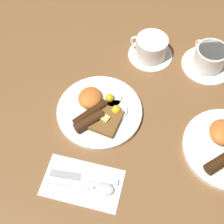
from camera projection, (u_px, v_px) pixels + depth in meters
name	position (u px, v px, depth m)	size (l,w,h in m)	color
ground_plane	(100.00, 113.00, 0.89)	(3.00, 3.00, 0.00)	brown
breakfast_plate_near	(99.00, 110.00, 0.88)	(0.24, 0.24, 0.05)	white
teacup_near	(151.00, 48.00, 0.98)	(0.14, 0.14, 0.07)	white
teacup_far	(209.00, 59.00, 0.95)	(0.16, 0.16, 0.07)	white
napkin	(83.00, 183.00, 0.78)	(0.11, 0.20, 0.01)	white
knife	(80.00, 177.00, 0.78)	(0.04, 0.17, 0.01)	silver
spoon	(97.00, 188.00, 0.76)	(0.05, 0.17, 0.01)	silver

